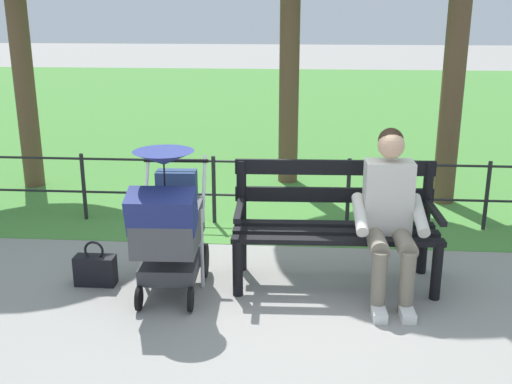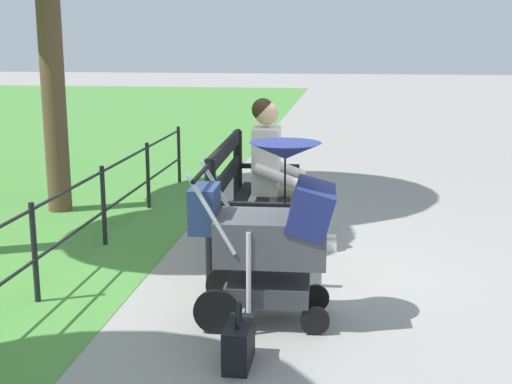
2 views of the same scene
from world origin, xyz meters
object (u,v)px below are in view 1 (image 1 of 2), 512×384
(park_bench, at_px, (335,218))
(person_on_bench, at_px, (390,211))
(stroller, at_px, (168,221))
(handbag, at_px, (95,269))

(park_bench, relative_size, person_on_bench, 1.27)
(park_bench, xyz_separation_m, stroller, (1.26, 0.35, 0.07))
(park_bench, bearing_deg, stroller, 15.68)
(park_bench, relative_size, handbag, 4.37)
(park_bench, height_order, person_on_bench, person_on_bench)
(handbag, bearing_deg, person_on_bench, -179.63)
(person_on_bench, relative_size, handbag, 3.45)
(park_bench, distance_m, stroller, 1.31)
(person_on_bench, xyz_separation_m, handbag, (2.28, 0.01, -0.55))
(stroller, bearing_deg, park_bench, -164.32)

